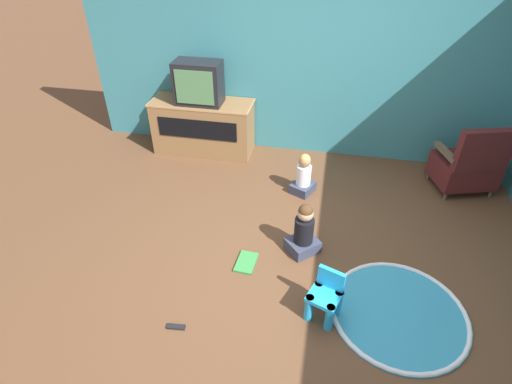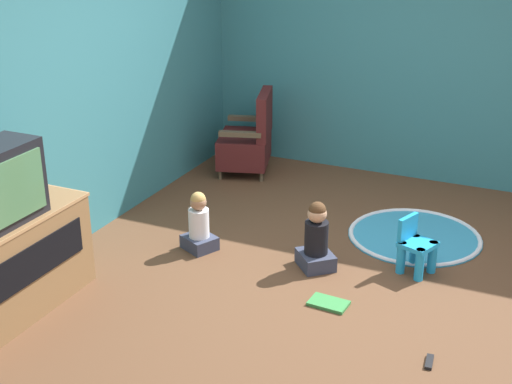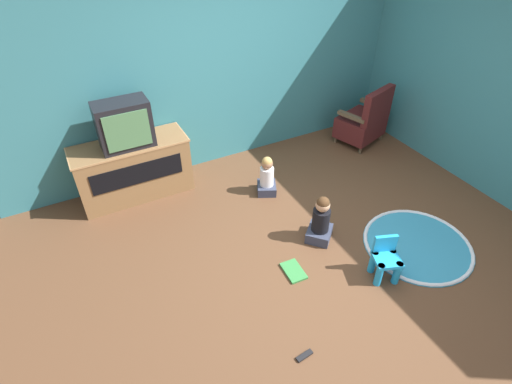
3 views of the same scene
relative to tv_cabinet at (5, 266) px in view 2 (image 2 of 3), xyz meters
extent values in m
plane|color=brown|center=(1.47, -1.83, -0.37)|extent=(30.00, 30.00, 0.00)
cube|color=teal|center=(1.19, 0.32, 0.96)|extent=(5.44, 0.12, 2.64)
cube|color=teal|center=(3.85, -2.22, 0.96)|extent=(0.12, 5.22, 2.64)
cube|color=brown|center=(0.00, 0.00, -0.01)|extent=(1.29, 0.48, 0.71)
cube|color=black|center=(0.00, -0.24, 0.07)|extent=(1.03, 0.01, 0.25)
cube|color=#47754C|center=(0.00, -0.21, 0.61)|extent=(0.47, 0.02, 0.41)
cylinder|color=brown|center=(3.43, 0.02, -0.32)|extent=(0.04, 0.04, 0.10)
cylinder|color=brown|center=(2.91, -0.14, -0.32)|extent=(0.04, 0.04, 0.10)
cylinder|color=brown|center=(3.55, -0.40, -0.32)|extent=(0.04, 0.04, 0.10)
cylinder|color=brown|center=(3.04, -0.56, -0.32)|extent=(0.04, 0.04, 0.10)
cube|color=#4C1919|center=(3.23, -0.27, -0.11)|extent=(0.76, 0.67, 0.30)
cube|color=#4C1919|center=(3.29, -0.47, 0.27)|extent=(0.61, 0.28, 0.47)
cube|color=brown|center=(3.50, -0.19, 0.14)|extent=(0.19, 0.43, 0.05)
cube|color=brown|center=(2.96, -0.35, 0.14)|extent=(0.19, 0.43, 0.05)
cylinder|color=#1E99DB|center=(1.65, -2.49, -0.24)|extent=(0.07, 0.07, 0.26)
cylinder|color=#1E99DB|center=(1.81, -2.55, -0.24)|extent=(0.07, 0.07, 0.26)
cylinder|color=#1E99DB|center=(1.70, -2.33, -0.24)|extent=(0.07, 0.07, 0.26)
cylinder|color=#1E99DB|center=(1.87, -2.40, -0.24)|extent=(0.07, 0.07, 0.26)
cube|color=#1E99DB|center=(1.76, -2.44, -0.13)|extent=(0.31, 0.31, 0.04)
cube|color=#1E99DB|center=(1.79, -2.35, -0.01)|extent=(0.22, 0.11, 0.19)
cylinder|color=teal|center=(2.38, -2.29, -0.36)|extent=(1.13, 1.13, 0.01)
torus|color=silver|center=(2.38, -2.29, -0.35)|extent=(1.13, 1.13, 0.04)
cube|color=#33384C|center=(1.42, -0.72, -0.31)|extent=(0.31, 0.33, 0.11)
cylinder|color=silver|center=(1.42, -0.72, -0.13)|extent=(0.17, 0.17, 0.24)
sphere|color=#9E7051|center=(1.42, -0.72, 0.05)|extent=(0.14, 0.14, 0.14)
sphere|color=tan|center=(1.42, -0.72, 0.08)|extent=(0.13, 0.13, 0.13)
cube|color=#33384C|center=(1.52, -1.70, -0.30)|extent=(0.37, 0.37, 0.12)
cylinder|color=black|center=(1.52, -1.70, -0.11)|extent=(0.19, 0.19, 0.26)
sphere|color=tan|center=(1.52, -1.70, 0.09)|extent=(0.15, 0.15, 0.15)
sphere|color=#472D19|center=(1.52, -1.70, 0.12)|extent=(0.14, 0.14, 0.14)
cube|color=#337F3D|center=(1.02, -1.99, -0.35)|extent=(0.19, 0.29, 0.02)
cube|color=black|center=(0.62, -2.79, -0.36)|extent=(0.15, 0.06, 0.02)
camera|label=1|loc=(1.63, -4.58, 2.39)|focal=28.00mm
camera|label=2|loc=(-3.20, -3.35, 2.30)|focal=50.00mm
camera|label=3|loc=(-0.55, -4.15, 2.68)|focal=28.00mm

